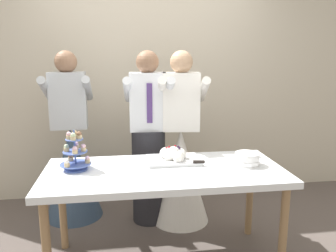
% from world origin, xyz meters
% --- Properties ---
extents(rear_wall, '(5.20, 0.10, 2.90)m').
position_xyz_m(rear_wall, '(0.00, 1.47, 1.45)').
color(rear_wall, beige).
rests_on(rear_wall, ground_plane).
extents(dessert_table, '(1.80, 0.80, 0.78)m').
position_xyz_m(dessert_table, '(0.00, 0.00, 0.70)').
color(dessert_table, silver).
rests_on(dessert_table, ground_plane).
extents(cupcake_stand, '(0.23, 0.23, 0.31)m').
position_xyz_m(cupcake_stand, '(-0.66, 0.09, 0.90)').
color(cupcake_stand, '#4C66B2').
rests_on(cupcake_stand, dessert_table).
extents(main_cake_tray, '(0.43, 0.32, 0.13)m').
position_xyz_m(main_cake_tray, '(0.10, 0.17, 0.82)').
color(main_cake_tray, silver).
rests_on(main_cake_tray, dessert_table).
extents(plate_stack, '(0.20, 0.20, 0.10)m').
position_xyz_m(plate_stack, '(0.65, 0.00, 0.82)').
color(plate_stack, white).
rests_on(plate_stack, dessert_table).
extents(person_groom, '(0.48, 0.51, 1.66)m').
position_xyz_m(person_groom, '(-0.06, 0.72, 0.75)').
color(person_groom, '#232328').
rests_on(person_groom, ground_plane).
extents(person_bride, '(0.56, 0.56, 1.66)m').
position_xyz_m(person_bride, '(0.25, 0.68, 0.58)').
color(person_bride, white).
rests_on(person_bride, ground_plane).
extents(person_guest, '(0.56, 0.56, 1.66)m').
position_xyz_m(person_guest, '(-0.81, 0.92, 0.58)').
color(person_guest, '#334760').
rests_on(person_guest, ground_plane).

